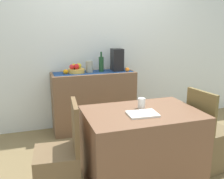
{
  "coord_description": "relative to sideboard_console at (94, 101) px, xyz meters",
  "views": [
    {
      "loc": [
        -1.07,
        -2.67,
        1.56
      ],
      "look_at": [
        -0.09,
        0.36,
        0.76
      ],
      "focal_mm": 40.89,
      "sensor_mm": 36.0,
      "label": 1
    }
  ],
  "objects": [
    {
      "name": "chair_near_window",
      "position": [
        -0.69,
        -1.43,
        -0.18
      ],
      "size": [
        0.44,
        0.44,
        0.9
      ],
      "color": "brown",
      "rests_on": "ground"
    },
    {
      "name": "fruit_bowl",
      "position": [
        -0.25,
        0.0,
        0.48
      ],
      "size": [
        0.23,
        0.23,
        0.06
      ],
      "primitive_type": "cylinder",
      "color": "gold",
      "rests_on": "table_runner"
    },
    {
      "name": "chair_by_corner",
      "position": [
        0.96,
        -1.43,
        -0.18
      ],
      "size": [
        0.45,
        0.45,
        0.9
      ],
      "color": "brown",
      "rests_on": "ground"
    },
    {
      "name": "apple_right",
      "position": [
        -0.25,
        -0.03,
        0.55
      ],
      "size": [
        0.08,
        0.08,
        0.08
      ],
      "primitive_type": "sphere",
      "color": "red",
      "rests_on": "fruit_bowl"
    },
    {
      "name": "table_runner",
      "position": [
        0.0,
        0.0,
        0.45
      ],
      "size": [
        1.15,
        0.32,
        0.01
      ],
      "primitive_type": "cube",
      "color": "navy",
      "rests_on": "sideboard_console"
    },
    {
      "name": "room_wall_rear",
      "position": [
        0.2,
        0.26,
        0.91
      ],
      "size": [
        6.4,
        0.06,
        2.7
      ],
      "primitive_type": "cube",
      "color": "silver",
      "rests_on": "ground"
    },
    {
      "name": "dining_table",
      "position": [
        0.13,
        -1.43,
        -0.07
      ],
      "size": [
        1.13,
        0.76,
        0.74
      ],
      "primitive_type": "cube",
      "color": "brown",
      "rests_on": "ground"
    },
    {
      "name": "sideboard_console",
      "position": [
        0.0,
        0.0,
        0.0
      ],
      "size": [
        1.22,
        0.42,
        0.89
      ],
      "primitive_type": "cube",
      "color": "brown",
      "rests_on": "ground"
    },
    {
      "name": "wine_bottle",
      "position": [
        0.12,
        0.0,
        0.56
      ],
      "size": [
        0.07,
        0.07,
        0.3
      ],
      "color": "#1A4223",
      "rests_on": "sideboard_console"
    },
    {
      "name": "orange_loose_end",
      "position": [
        0.49,
        -0.11,
        0.48
      ],
      "size": [
        0.06,
        0.06,
        0.06
      ],
      "primitive_type": "sphere",
      "color": "orange",
      "rests_on": "sideboard_console"
    },
    {
      "name": "coffee_cup",
      "position": [
        0.17,
        -1.33,
        0.35
      ],
      "size": [
        0.08,
        0.08,
        0.11
      ],
      "primitive_type": "cylinder",
      "color": "silver",
      "rests_on": "dining_table"
    },
    {
      "name": "ceramic_vase",
      "position": [
        -0.06,
        0.0,
        0.53
      ],
      "size": [
        0.1,
        0.1,
        0.17
      ],
      "primitive_type": "cylinder",
      "color": "#979987",
      "rests_on": "sideboard_console"
    },
    {
      "name": "orange_loose_near_bowl",
      "position": [
        -0.41,
        -0.03,
        0.48
      ],
      "size": [
        0.07,
        0.07,
        0.07
      ],
      "primitive_type": "sphere",
      "color": "orange",
      "rests_on": "sideboard_console"
    },
    {
      "name": "coffee_maker",
      "position": [
        0.37,
        0.0,
        0.61
      ],
      "size": [
        0.16,
        0.18,
        0.33
      ],
      "primitive_type": "cube",
      "color": "black",
      "rests_on": "sideboard_console"
    },
    {
      "name": "apple_left",
      "position": [
        -0.27,
        0.04,
        0.55
      ],
      "size": [
        0.07,
        0.07,
        0.07
      ],
      "primitive_type": "sphere",
      "color": "gold",
      "rests_on": "fruit_bowl"
    },
    {
      "name": "apple_upper",
      "position": [
        -0.32,
        -0.02,
        0.54
      ],
      "size": [
        0.07,
        0.07,
        0.07
      ],
      "primitive_type": "sphere",
      "color": "red",
      "rests_on": "fruit_bowl"
    },
    {
      "name": "apple_center",
      "position": [
        -0.21,
        0.02,
        0.55
      ],
      "size": [
        0.08,
        0.08,
        0.08
      ],
      "primitive_type": "sphere",
      "color": "gold",
      "rests_on": "fruit_bowl"
    },
    {
      "name": "open_book",
      "position": [
        0.1,
        -1.52,
        0.3
      ],
      "size": [
        0.29,
        0.23,
        0.02
      ],
      "primitive_type": "cube",
      "rotation": [
        0.0,
        0.0,
        -0.07
      ],
      "color": "white",
      "rests_on": "dining_table"
    },
    {
      "name": "ground_plane",
      "position": [
        0.2,
        -0.92,
        -0.45
      ],
      "size": [
        6.4,
        6.4,
        0.02
      ],
      "primitive_type": "cube",
      "color": "olive",
      "rests_on": "ground"
    }
  ]
}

